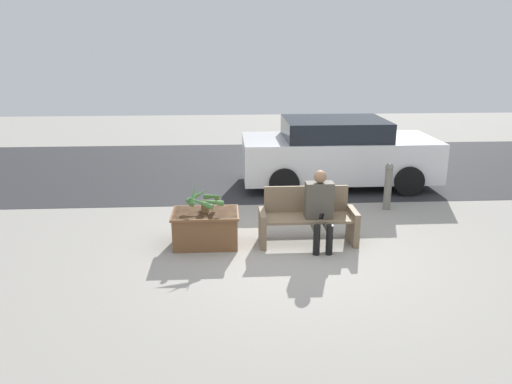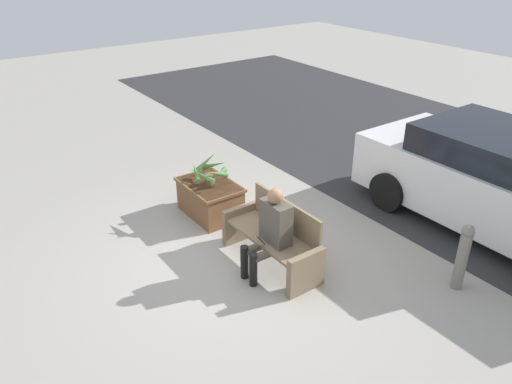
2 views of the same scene
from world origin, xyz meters
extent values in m
plane|color=#9E998E|center=(0.00, 0.00, 0.00)|extent=(30.00, 30.00, 0.00)
cube|color=#2D2D30|center=(0.00, 5.34, 0.00)|extent=(20.00, 6.00, 0.01)
cube|color=#7A664C|center=(-0.43, 0.37, 0.27)|extent=(0.09, 0.55, 0.54)
cube|color=#7A664C|center=(0.99, 0.37, 0.27)|extent=(0.09, 0.55, 0.54)
cube|color=#7A664C|center=(0.28, 0.37, 0.42)|extent=(1.34, 0.51, 0.04)
cube|color=#7A664C|center=(0.28, 0.63, 0.65)|extent=(1.34, 0.04, 0.43)
cube|color=#4C473D|center=(0.43, 0.33, 0.72)|extent=(0.43, 0.22, 0.56)
sphere|color=#8C6647|center=(0.43, 0.31, 1.10)|extent=(0.19, 0.19, 0.19)
cylinder|color=#4C473D|center=(0.34, 0.12, 0.38)|extent=(0.11, 0.42, 0.11)
cylinder|color=#4C473D|center=(0.53, 0.12, 0.38)|extent=(0.11, 0.42, 0.11)
cylinder|color=black|center=(0.34, -0.09, 0.23)|extent=(0.10, 0.10, 0.46)
cylinder|color=black|center=(0.53, -0.09, 0.23)|extent=(0.10, 0.10, 0.46)
cube|color=black|center=(0.43, 0.10, 0.54)|extent=(0.07, 0.09, 0.12)
cube|color=brown|center=(-1.32, 0.41, 0.27)|extent=(0.98, 0.65, 0.54)
cube|color=brown|center=(-1.32, 0.41, 0.52)|extent=(1.03, 0.70, 0.04)
cylinder|color=brown|center=(-1.32, 0.41, 0.61)|extent=(0.12, 0.12, 0.16)
cone|color=#427538|center=(-1.13, 0.42, 0.78)|extent=(0.11, 0.42, 0.24)
cone|color=#427538|center=(-1.18, 0.55, 0.74)|extent=(0.36, 0.35, 0.18)
cone|color=#427538|center=(-1.43, 0.56, 0.76)|extent=(0.39, 0.32, 0.22)
cone|color=#427538|center=(-1.47, 0.44, 0.82)|extent=(0.17, 0.39, 0.32)
cone|color=#427538|center=(-1.38, 0.22, 0.75)|extent=(0.42, 0.22, 0.20)
cone|color=#427538|center=(-1.22, 0.24, 0.76)|extent=(0.41, 0.28, 0.21)
cube|color=silver|center=(1.47, 3.67, 0.63)|extent=(4.15, 1.80, 0.85)
cube|color=black|center=(1.36, 3.67, 1.26)|extent=(2.16, 1.66, 0.41)
cylinder|color=black|center=(2.75, 2.77, 0.31)|extent=(0.62, 0.18, 0.62)
cylinder|color=black|center=(2.75, 4.57, 0.31)|extent=(0.62, 0.18, 0.62)
cylinder|color=black|center=(0.18, 2.77, 0.31)|extent=(0.62, 0.18, 0.62)
cylinder|color=black|center=(0.18, 4.57, 0.31)|extent=(0.62, 0.18, 0.62)
cylinder|color=slate|center=(2.04, 1.94, 0.39)|extent=(0.14, 0.14, 0.78)
sphere|color=slate|center=(2.04, 1.94, 0.82)|extent=(0.15, 0.15, 0.15)
camera|label=1|loc=(-0.97, -6.88, 3.04)|focal=35.00mm
camera|label=2|loc=(4.64, -3.00, 3.91)|focal=35.00mm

